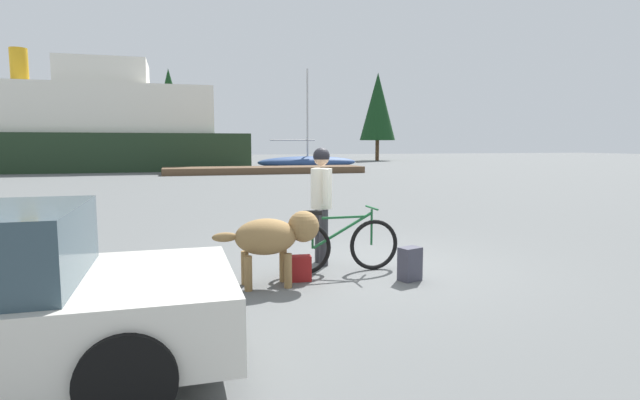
% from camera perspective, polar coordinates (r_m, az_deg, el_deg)
% --- Properties ---
extents(ground_plane, '(160.00, 160.00, 0.00)m').
position_cam_1_polar(ground_plane, '(7.55, 4.06, -7.54)').
color(ground_plane, '#595B5B').
extents(bicycle, '(1.75, 0.44, 0.92)m').
position_cam_1_polar(bicycle, '(7.13, 2.24, -5.11)').
color(bicycle, black).
rests_on(bicycle, ground_plane).
extents(person_cyclist, '(0.32, 0.53, 1.76)m').
position_cam_1_polar(person_cyclist, '(7.51, 0.16, 0.68)').
color(person_cyclist, '#333338').
rests_on(person_cyclist, ground_plane).
extents(dog, '(1.37, 0.54, 0.96)m').
position_cam_1_polar(dog, '(6.45, -5.22, -4.12)').
color(dog, olive).
rests_on(dog, ground_plane).
extents(backpack, '(0.33, 0.28, 0.45)m').
position_cam_1_polar(backpack, '(6.85, 10.17, -7.16)').
color(backpack, '#3F3F4C').
rests_on(backpack, ground_plane).
extents(handbag_pannier, '(0.34, 0.21, 0.34)m').
position_cam_1_polar(handbag_pannier, '(6.74, -2.41, -7.76)').
color(handbag_pannier, maroon).
rests_on(handbag_pannier, ground_plane).
extents(dock_pier, '(12.29, 2.85, 0.40)m').
position_cam_1_polar(dock_pier, '(31.63, -6.28, 3.41)').
color(dock_pier, brown).
rests_on(dock_pier, ground_plane).
extents(ferry_boat, '(23.80, 8.25, 8.13)m').
position_cam_1_polar(ferry_boat, '(38.87, -26.37, 7.18)').
color(ferry_boat, '#1E331E').
rests_on(ferry_boat, ground_plane).
extents(sailboat_moored, '(7.58, 2.12, 7.33)m').
position_cam_1_polar(sailboat_moored, '(37.75, -1.43, 4.36)').
color(sailboat_moored, navy).
rests_on(sailboat_moored, ground_plane).
extents(pine_tree_far_left, '(4.38, 4.38, 9.26)m').
position_cam_1_polar(pine_tree_far_left, '(53.48, -24.74, 10.46)').
color(pine_tree_far_left, '#4C331E').
rests_on(pine_tree_far_left, ground_plane).
extents(pine_tree_center, '(3.53, 3.53, 9.16)m').
position_cam_1_polar(pine_tree_center, '(52.27, -16.75, 10.33)').
color(pine_tree_center, '#4C331E').
rests_on(pine_tree_center, ground_plane).
extents(pine_tree_far_right, '(3.88, 3.88, 9.56)m').
position_cam_1_polar(pine_tree_far_right, '(56.15, 6.57, 10.49)').
color(pine_tree_far_right, '#4C331E').
rests_on(pine_tree_far_right, ground_plane).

